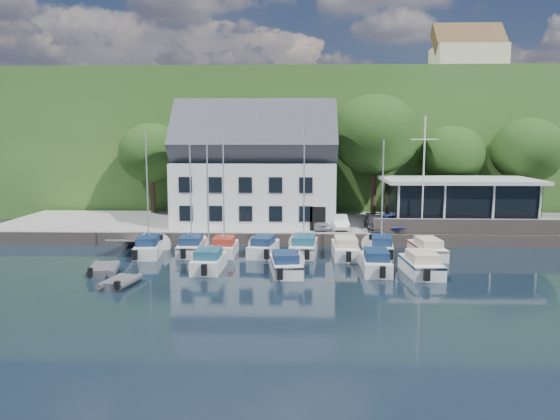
# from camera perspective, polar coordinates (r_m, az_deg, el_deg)

# --- Properties ---
(ground) EXTENTS (180.00, 180.00, 0.00)m
(ground) POSITION_cam_1_polar(r_m,az_deg,el_deg) (33.64, 7.27, -7.52)
(ground) COLOR black
(ground) RESTS_ON ground
(quay) EXTENTS (60.00, 13.00, 1.00)m
(quay) POSITION_cam_1_polar(r_m,az_deg,el_deg) (50.59, 5.45, -1.75)
(quay) COLOR gray
(quay) RESTS_ON ground
(quay_face) EXTENTS (60.00, 0.30, 1.00)m
(quay_face) POSITION_cam_1_polar(r_m,az_deg,el_deg) (44.21, 5.96, -3.14)
(quay_face) COLOR #6B5F56
(quay_face) RESTS_ON ground
(hillside) EXTENTS (160.00, 75.00, 16.00)m
(hillside) POSITION_cam_1_polar(r_m,az_deg,el_deg) (94.36, 3.86, 7.24)
(hillside) COLOR #30521E
(hillside) RESTS_ON ground
(field_patch) EXTENTS (50.00, 30.00, 0.30)m
(field_patch) POSITION_cam_1_polar(r_m,az_deg,el_deg) (103.17, 8.29, 11.75)
(field_patch) COLOR #4A5A2D
(field_patch) RESTS_ON hillside
(farmhouse) EXTENTS (10.40, 7.00, 8.20)m
(farmhouse) POSITION_cam_1_polar(r_m,az_deg,el_deg) (88.69, 19.01, 14.65)
(farmhouse) COLOR beige
(farmhouse) RESTS_ON hillside
(harbor_building) EXTENTS (14.40, 8.20, 8.70)m
(harbor_building) POSITION_cam_1_polar(r_m,az_deg,el_deg) (49.08, -2.60, 3.69)
(harbor_building) COLOR silver
(harbor_building) RESTS_ON quay
(club_pavilion) EXTENTS (13.20, 7.20, 4.10)m
(club_pavilion) POSITION_cam_1_polar(r_m,az_deg,el_deg) (50.66, 18.11, 0.83)
(club_pavilion) COLOR black
(club_pavilion) RESTS_ON quay
(seawall) EXTENTS (18.00, 0.50, 1.20)m
(seawall) POSITION_cam_1_polar(r_m,az_deg,el_deg) (46.81, 20.77, -1.63)
(seawall) COLOR #6B5F56
(seawall) RESTS_ON quay
(gangway) EXTENTS (1.20, 6.00, 1.40)m
(gangway) POSITION_cam_1_polar(r_m,az_deg,el_deg) (44.30, -15.72, -4.03)
(gangway) COLOR silver
(gangway) RESTS_ON ground
(car_silver) EXTENTS (1.86, 3.53, 1.15)m
(car_silver) POSITION_cam_1_polar(r_m,az_deg,el_deg) (46.15, 4.15, -1.30)
(car_silver) COLOR #BBBBC0
(car_silver) RESTS_ON quay
(car_white) EXTENTS (1.43, 3.68, 1.20)m
(car_white) POSITION_cam_1_polar(r_m,az_deg,el_deg) (46.48, 6.24, -1.23)
(car_white) COLOR white
(car_white) RESTS_ON quay
(car_dgrey) EXTENTS (1.66, 4.03, 1.17)m
(car_dgrey) POSITION_cam_1_polar(r_m,az_deg,el_deg) (46.44, 9.96, -1.33)
(car_dgrey) COLOR #313137
(car_dgrey) RESTS_ON quay
(car_blue) EXTENTS (2.39, 4.20, 1.35)m
(car_blue) POSITION_cam_1_polar(r_m,az_deg,el_deg) (46.77, 11.58, -1.19)
(car_blue) COLOR #314197
(car_blue) RESTS_ON quay
(flagpole) EXTENTS (2.26, 0.20, 9.42)m
(flagpole) POSITION_cam_1_polar(r_m,az_deg,el_deg) (45.89, 14.77, 3.61)
(flagpole) COLOR silver
(flagpole) RESTS_ON quay
(tree_0) EXTENTS (6.68, 6.68, 9.12)m
(tree_0) POSITION_cam_1_polar(r_m,az_deg,el_deg) (57.08, -13.21, 4.28)
(tree_0) COLOR black
(tree_0) RESTS_ON quay
(tree_1) EXTENTS (7.04, 7.04, 9.62)m
(tree_1) POSITION_cam_1_polar(r_m,az_deg,el_deg) (54.14, -6.04, 4.52)
(tree_1) COLOR black
(tree_1) RESTS_ON quay
(tree_2) EXTENTS (7.81, 7.81, 10.67)m
(tree_2) POSITION_cam_1_polar(r_m,az_deg,el_deg) (54.52, 0.67, 5.14)
(tree_2) COLOR black
(tree_2) RESTS_ON quay
(tree_3) EXTENTS (8.66, 8.66, 11.84)m
(tree_3) POSITION_cam_1_polar(r_m,az_deg,el_deg) (54.21, 9.83, 5.63)
(tree_3) COLOR black
(tree_3) RESTS_ON quay
(tree_4) EXTENTS (6.47, 6.47, 8.85)m
(tree_4) POSITION_cam_1_polar(r_m,az_deg,el_deg) (57.29, 17.48, 4.00)
(tree_4) COLOR black
(tree_4) RESTS_ON quay
(tree_5) EXTENTS (7.01, 7.01, 9.58)m
(tree_5) POSITION_cam_1_polar(r_m,az_deg,el_deg) (58.49, 24.40, 4.09)
(tree_5) COLOR black
(tree_5) RESTS_ON quay
(boat_r1_0) EXTENTS (2.68, 6.73, 8.96)m
(boat_r1_0) POSITION_cam_1_polar(r_m,az_deg,el_deg) (41.28, -13.69, 1.50)
(boat_r1_0) COLOR silver
(boat_r1_0) RESTS_ON ground
(boat_r1_1) EXTENTS (2.22, 6.52, 8.76)m
(boat_r1_1) POSITION_cam_1_polar(r_m,az_deg,el_deg) (41.09, -9.32, 1.45)
(boat_r1_1) COLOR silver
(boat_r1_1) RESTS_ON ground
(boat_r1_2) EXTENTS (1.95, 5.24, 8.41)m
(boat_r1_2) POSITION_cam_1_polar(r_m,az_deg,el_deg) (40.42, -5.90, 1.16)
(boat_r1_2) COLOR silver
(boat_r1_2) RESTS_ON ground
(boat_r1_3) EXTENTS (2.77, 5.95, 1.45)m
(boat_r1_3) POSITION_cam_1_polar(r_m,az_deg,el_deg) (40.71, -1.75, -3.72)
(boat_r1_3) COLOR silver
(boat_r1_3) RESTS_ON ground
(boat_r1_4) EXTENTS (2.58, 6.90, 9.01)m
(boat_r1_4) POSITION_cam_1_polar(r_m,az_deg,el_deg) (40.41, 2.53, 1.62)
(boat_r1_4) COLOR silver
(boat_r1_4) RESTS_ON ground
(boat_r1_5) EXTENTS (2.01, 6.61, 1.49)m
(boat_r1_5) POSITION_cam_1_polar(r_m,az_deg,el_deg) (40.45, 6.85, -3.82)
(boat_r1_5) COLOR silver
(boat_r1_5) RESTS_ON ground
(boat_r1_6) EXTENTS (2.71, 6.67, 8.85)m
(boat_r1_6) POSITION_cam_1_polar(r_m,az_deg,el_deg) (40.97, 10.65, 1.46)
(boat_r1_6) COLOR silver
(boat_r1_6) RESTS_ON ground
(boat_r1_7) EXTENTS (2.47, 6.65, 1.43)m
(boat_r1_7) POSITION_cam_1_polar(r_m,az_deg,el_deg) (41.60, 15.14, -3.76)
(boat_r1_7) COLOR silver
(boat_r1_7) RESTS_ON ground
(boat_r2_1) EXTENTS (2.17, 5.70, 8.94)m
(boat_r2_1) POSITION_cam_1_polar(r_m,az_deg,el_deg) (35.86, -7.55, 0.72)
(boat_r2_1) COLOR silver
(boat_r2_1) RESTS_ON ground
(boat_r2_2) EXTENTS (2.73, 6.21, 1.42)m
(boat_r2_2) POSITION_cam_1_polar(r_m,az_deg,el_deg) (35.39, 0.59, -5.50)
(boat_r2_2) COLOR silver
(boat_r2_2) RESTS_ON ground
(boat_r2_3) EXTENTS (2.15, 6.14, 1.50)m
(boat_r2_3) POSITION_cam_1_polar(r_m,az_deg,el_deg) (36.28, 9.98, -5.22)
(boat_r2_3) COLOR silver
(boat_r2_3) RESTS_ON ground
(boat_r2_4) EXTENTS (2.57, 6.26, 1.52)m
(boat_r2_4) POSITION_cam_1_polar(r_m,az_deg,el_deg) (36.27, 14.54, -5.34)
(boat_r2_4) COLOR silver
(boat_r2_4) RESTS_ON ground
(dinghy_0) EXTENTS (2.54, 3.52, 0.74)m
(dinghy_0) POSITION_cam_1_polar(r_m,az_deg,el_deg) (37.10, -17.94, -5.79)
(dinghy_0) COLOR #3D3D43
(dinghy_0) RESTS_ON ground
(dinghy_1) EXTENTS (2.14, 2.99, 0.63)m
(dinghy_1) POSITION_cam_1_polar(r_m,az_deg,el_deg) (33.87, -16.38, -7.11)
(dinghy_1) COLOR #3D3D43
(dinghy_1) RESTS_ON ground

